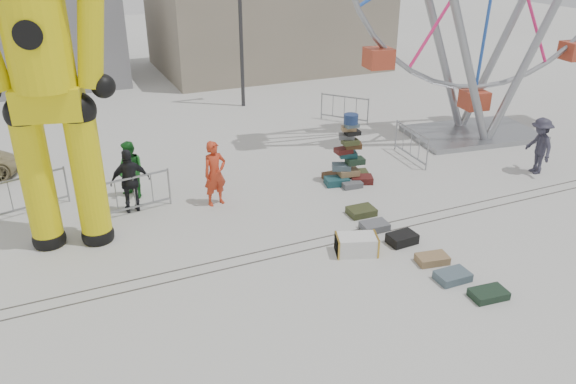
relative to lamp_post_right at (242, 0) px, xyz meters
name	(u,v)px	position (x,y,z in m)	size (l,w,h in m)	color
ground	(309,264)	(-3.09, -13.00, -4.48)	(90.00, 90.00, 0.00)	#9E9E99
track_line_near	(299,252)	(-3.09, -12.40, -4.48)	(40.00, 0.04, 0.01)	#47443F
track_line_far	(292,244)	(-3.09, -12.00, -4.48)	(40.00, 0.04, 0.01)	#47443F
building_right	(267,21)	(3.91, 7.00, -1.98)	(12.00, 8.00, 5.00)	gray
building_left	(14,37)	(-9.09, 9.00, -2.28)	(10.00, 8.00, 4.40)	gray
lamp_post_right	(242,0)	(0.00, 0.00, 0.00)	(1.41, 0.25, 8.00)	#2D2D30
lamp_post_left	(59,3)	(-7.00, 2.00, 0.00)	(1.41, 0.25, 8.00)	#2D2D30
suitcase_tower	(348,163)	(0.07, -9.15, -3.87)	(1.64, 1.38, 2.19)	#1A484F
crash_test_dummy	(44,78)	(-8.06, -9.68, -0.32)	(3.15, 1.38, 7.90)	black
steamer_trunk	(356,245)	(-1.84, -13.00, -4.25)	(1.00, 0.58, 0.47)	silver
row_case_0	(361,211)	(-0.68, -11.28, -4.38)	(0.73, 0.56, 0.20)	#393F1F
row_case_1	(375,226)	(-0.79, -12.15, -4.39)	(0.70, 0.50, 0.19)	slate
row_case_2	(402,238)	(-0.54, -13.05, -4.35)	(0.72, 0.49, 0.26)	black
row_case_3	(432,259)	(-0.41, -14.10, -4.39)	(0.74, 0.45, 0.19)	#92724A
row_case_4	(453,276)	(-0.44, -14.88, -4.38)	(0.76, 0.51, 0.20)	#4A5E6A
row_case_5	(489,294)	(-0.16, -15.72, -4.39)	(0.78, 0.48, 0.17)	#1A2F20
barricade_dummy_b	(30,194)	(-8.96, -7.43, -3.93)	(2.00, 0.10, 1.10)	gray
barricade_dummy_c	(135,194)	(-6.33, -8.65, -3.93)	(2.00, 0.10, 1.10)	gray
barricade_wheel_front	(411,144)	(2.93, -8.40, -3.93)	(2.00, 0.10, 1.10)	gray
barricade_wheel_back	(344,109)	(2.89, -3.85, -3.93)	(2.00, 0.10, 1.10)	gray
pedestrian_red	(215,173)	(-4.13, -9.02, -3.54)	(0.69, 0.45, 1.88)	#B8331A
pedestrian_green	(131,170)	(-6.22, -7.62, -3.63)	(0.83, 0.64, 1.70)	#196421
pedestrian_black	(130,181)	(-6.38, -8.51, -3.57)	(1.07, 0.44, 1.82)	black
pedestrian_grey	(539,146)	(5.96, -10.97, -3.57)	(1.18, 0.68, 1.83)	#292835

